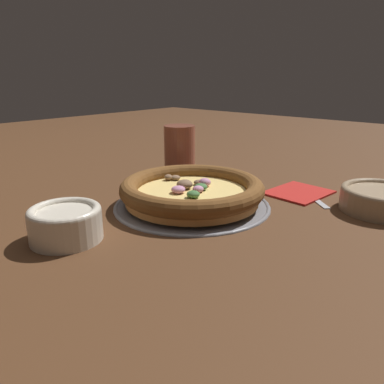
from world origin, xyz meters
TOP-DOWN VIEW (x-y plane):
  - ground_plane at (0.00, 0.00)m, footprint 3.00×3.00m
  - pizza_tray at (0.00, 0.00)m, footprint 0.29×0.29m
  - pizza at (-0.00, -0.00)m, footprint 0.27×0.27m
  - bowl_near at (0.24, -0.04)m, footprint 0.11×0.11m
  - bowl_far at (-0.20, 0.27)m, footprint 0.14×0.14m
  - drinking_cup at (-0.16, -0.18)m, footprint 0.08×0.08m
  - napkin at (-0.20, 0.12)m, footprint 0.13×0.12m
  - fork at (-0.21, 0.13)m, footprint 0.12×0.13m

SIDE VIEW (x-z plane):
  - ground_plane at x=0.00m, z-range 0.00..0.00m
  - fork at x=-0.21m, z-range 0.00..0.00m
  - pizza_tray at x=0.00m, z-range 0.00..0.01m
  - napkin at x=-0.20m, z-range 0.00..0.01m
  - bowl_far at x=-0.20m, z-range 0.00..0.04m
  - bowl_near at x=0.24m, z-range 0.00..0.05m
  - pizza at x=0.00m, z-range 0.01..0.05m
  - drinking_cup at x=-0.16m, z-range 0.00..0.12m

